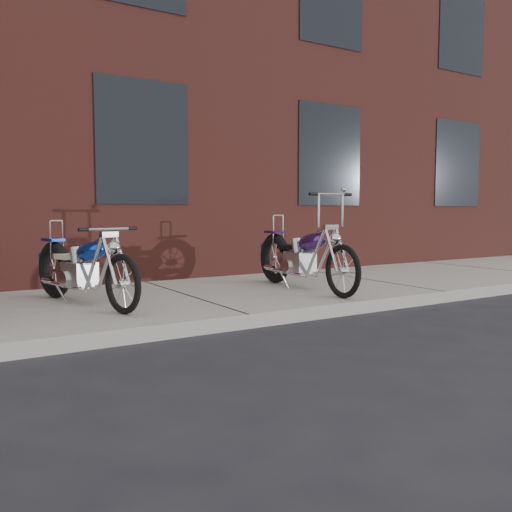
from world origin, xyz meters
TOP-DOWN VIEW (x-y plane):
  - ground at (0.00, 0.00)m, footprint 120.00×120.00m
  - sidewalk at (0.00, 1.50)m, footprint 22.00×3.00m
  - building_brick at (0.00, 8.00)m, footprint 22.00×10.00m
  - chopper_purple at (1.53, 1.14)m, footprint 0.55×2.27m
  - chopper_blue at (-1.28, 1.47)m, footprint 0.72×2.11m

SIDE VIEW (x-z plane):
  - ground at x=0.00m, z-range 0.00..0.00m
  - sidewalk at x=0.00m, z-range 0.00..0.15m
  - chopper_blue at x=-1.28m, z-range 0.07..1.00m
  - chopper_purple at x=1.53m, z-range -0.08..1.20m
  - building_brick at x=0.00m, z-range 0.00..8.00m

